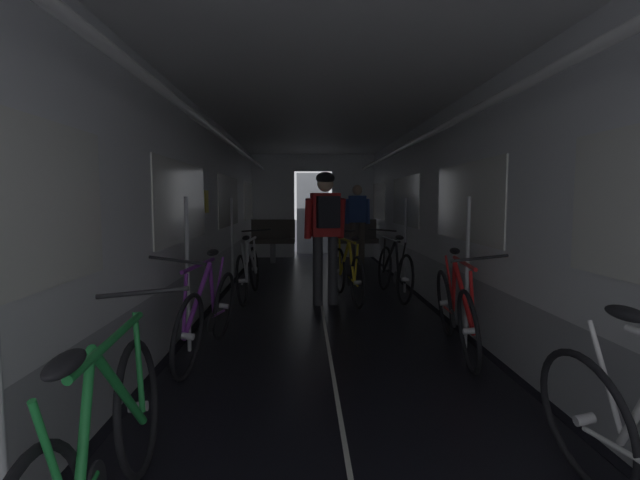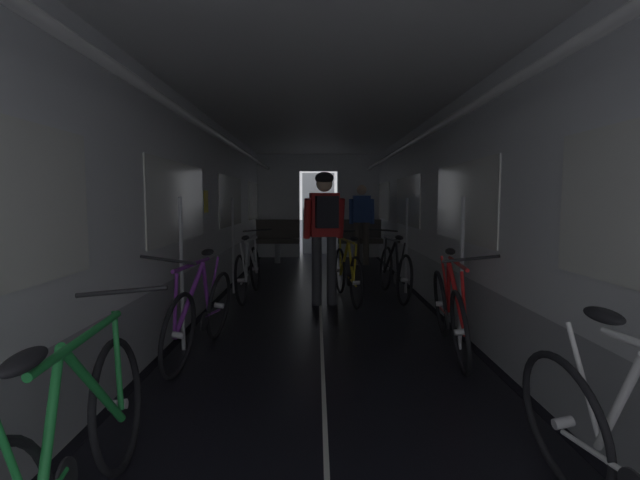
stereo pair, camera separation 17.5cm
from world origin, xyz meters
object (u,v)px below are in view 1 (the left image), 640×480
object	(u,v)px
person_cyclist_aisle	(326,223)
bicycle_yellow_in_aisle	(348,273)
bicycle_green	(103,453)
bicycle_red	(456,310)
bicycle_purple	(208,314)
bicycle_black	(394,270)
bench_seat_far_right	(355,237)
bicycle_silver	(249,271)
person_standing_near_bench	(357,219)
bench_seat_far_left	(273,237)

from	to	relation	value
person_cyclist_aisle	bicycle_yellow_in_aisle	bearing A→B (deg)	39.89
bicycle_green	person_cyclist_aisle	xyz separation A→B (m)	(1.07, 4.21, 0.69)
bicycle_green	bicycle_red	distance (m)	3.17
bicycle_purple	bicycle_red	distance (m)	2.21
bicycle_green	bicycle_black	xyz separation A→B (m)	(2.06, 4.69, -0.00)
bench_seat_far_right	bicycle_silver	bearing A→B (deg)	-117.10
bicycle_green	person_standing_near_bench	distance (m)	8.25
person_standing_near_bench	person_cyclist_aisle	bearing A→B (deg)	-102.57
bicycle_silver	bicycle_black	world-z (taller)	bicycle_black
person_cyclist_aisle	bicycle_yellow_in_aisle	distance (m)	0.80
bicycle_green	person_standing_near_bench	size ratio (longest dim) A/B	1.00
bicycle_green	bicycle_purple	xyz separation A→B (m)	(-0.05, 2.25, -0.00)
bicycle_purple	bicycle_yellow_in_aisle	xyz separation A→B (m)	(1.44, 2.23, 0.00)
bicycle_green	bicycle_black	bearing A→B (deg)	66.27
bicycle_silver	person_standing_near_bench	size ratio (longest dim) A/B	1.00
bicycle_black	bicycle_red	world-z (taller)	bicycle_red
bench_seat_far_right	person_standing_near_bench	xyz separation A→B (m)	(0.00, -0.38, 0.41)
bench_seat_far_right	person_standing_near_bench	distance (m)	0.55
bicycle_red	person_standing_near_bench	bearing A→B (deg)	92.46
bench_seat_far_right	bicycle_yellow_in_aisle	distance (m)	3.94
bicycle_red	bicycle_yellow_in_aisle	distance (m)	2.30
bicycle_red	bicycle_silver	bearing A→B (deg)	132.25
bench_seat_far_left	bench_seat_far_right	distance (m)	1.80
bench_seat_far_left	bicycle_yellow_in_aisle	distance (m)	4.10
bicycle_purple	bicycle_black	world-z (taller)	bicycle_purple
bench_seat_far_left	bicycle_black	size ratio (longest dim) A/B	0.58
bicycle_green	bicycle_purple	bearing A→B (deg)	91.33
bench_seat_far_left	bicycle_purple	bearing A→B (deg)	-91.54
bicycle_silver	bicycle_yellow_in_aisle	world-z (taller)	bicycle_silver
bench_seat_far_right	bicycle_black	xyz separation A→B (m)	(0.15, -3.69, -0.18)
bench_seat_far_left	bicycle_red	xyz separation A→B (m)	(2.05, -6.06, -0.19)
bench_seat_far_left	bicycle_purple	world-z (taller)	same
bicycle_silver	person_standing_near_bench	distance (m)	3.88
bicycle_yellow_in_aisle	person_standing_near_bench	size ratio (longest dim) A/B	0.99
bicycle_green	bicycle_purple	world-z (taller)	bicycle_purple
bench_seat_far_right	bicycle_green	distance (m)	8.59
bench_seat_far_right	person_standing_near_bench	size ratio (longest dim) A/B	0.58
bicycle_green	bicycle_red	xyz separation A→B (m)	(2.16, 2.31, -0.00)
bicycle_green	person_cyclist_aisle	distance (m)	4.40
bicycle_purple	person_standing_near_bench	size ratio (longest dim) A/B	1.00
bicycle_green	bicycle_black	world-z (taller)	bicycle_black
bench_seat_far_left	bicycle_red	size ratio (longest dim) A/B	0.58
bench_seat_far_left	bicycle_purple	size ratio (longest dim) A/B	0.58
person_cyclist_aisle	bicycle_red	bearing A→B (deg)	-60.19
bench_seat_far_left	person_standing_near_bench	xyz separation A→B (m)	(1.80, -0.38, 0.41)
bench_seat_far_right	bicycle_purple	bearing A→B (deg)	-107.79
bicycle_purple	person_cyclist_aisle	size ratio (longest dim) A/B	0.98
bench_seat_far_right	bicycle_yellow_in_aisle	xyz separation A→B (m)	(-0.52, -3.90, -0.18)
bench_seat_far_left	bicycle_red	bearing A→B (deg)	-71.34
bicycle_black	bicycle_yellow_in_aisle	xyz separation A→B (m)	(-0.67, -0.21, 0.00)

